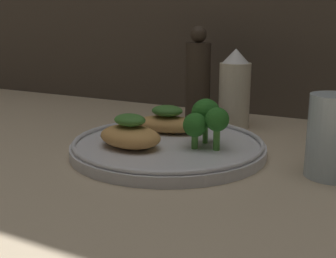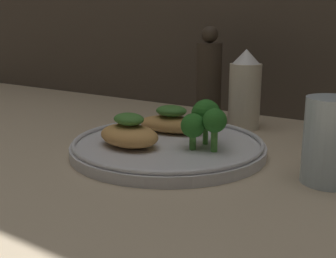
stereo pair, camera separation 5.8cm
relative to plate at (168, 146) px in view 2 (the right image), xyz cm
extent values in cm
cube|color=tan|center=(0.00, 0.00, -1.49)|extent=(180.00, 180.00, 1.00)
cylinder|color=silver|center=(0.00, 0.00, -0.29)|extent=(26.90, 26.90, 1.40)
torus|color=silver|center=(0.00, 0.00, 0.71)|extent=(26.30, 26.30, 0.60)
ellipsoid|color=tan|center=(-3.52, -4.13, 1.88)|extent=(9.75, 7.47, 2.95)
ellipsoid|color=#3D752D|center=(-3.52, -4.13, 4.15)|extent=(4.90, 4.14, 1.59)
ellipsoid|color=tan|center=(-2.88, 5.22, 1.66)|extent=(11.09, 7.08, 2.50)
ellipsoid|color=#3D752D|center=(-2.88, 5.22, 3.74)|extent=(5.39, 4.65, 1.66)
cylinder|color=#4C8E38|center=(7.14, 0.49, 1.92)|extent=(0.88, 0.88, 3.02)
sphere|color=#286B23|center=(7.14, 0.49, 4.53)|extent=(3.12, 3.12, 3.12)
cylinder|color=#4C8E38|center=(4.54, 2.44, 1.81)|extent=(0.71, 0.71, 2.81)
sphere|color=#286B23|center=(4.54, 2.44, 4.62)|extent=(3.99, 3.99, 3.99)
cylinder|color=#4C8E38|center=(4.36, -0.70, 1.46)|extent=(0.87, 0.87, 2.10)
sphere|color=#286B23|center=(4.36, -0.70, 3.63)|extent=(3.20, 3.20, 3.20)
cylinder|color=beige|center=(2.90, 19.00, 4.50)|extent=(5.34, 5.34, 10.99)
cone|color=white|center=(2.90, 19.00, 11.21)|extent=(4.54, 4.54, 2.42)
cylinder|color=#382D23|center=(-3.99, 19.00, 6.11)|extent=(4.44, 4.44, 14.20)
sphere|color=#382D23|center=(-3.99, 19.00, 14.65)|extent=(2.89, 2.89, 2.89)
cylinder|color=silver|center=(21.26, 0.64, 3.87)|extent=(6.08, 6.08, 9.73)
camera|label=1|loc=(26.07, -49.56, 16.54)|focal=45.00mm
camera|label=2|loc=(31.03, -46.61, 16.54)|focal=45.00mm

